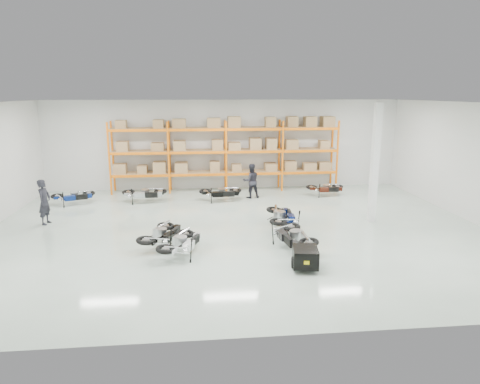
{
  "coord_description": "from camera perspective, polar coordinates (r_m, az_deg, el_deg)",
  "views": [
    {
      "loc": [
        -1.42,
        -14.73,
        4.88
      ],
      "look_at": [
        0.2,
        1.29,
        1.1
      ],
      "focal_mm": 32.0,
      "sensor_mm": 36.0,
      "label": 1
    }
  ],
  "objects": [
    {
      "name": "room",
      "position": [
        15.03,
        -0.26,
        3.14
      ],
      "size": [
        18.0,
        18.0,
        18.0
      ],
      "color": "silver",
      "rests_on": "ground"
    },
    {
      "name": "moto_back_a",
      "position": [
        20.28,
        -21.34,
        -0.22
      ],
      "size": [
        1.76,
        1.25,
        1.03
      ],
      "primitive_type": null,
      "rotation": [
        0.0,
        -0.09,
        1.9
      ],
      "color": "navy",
      "rests_on": "ground"
    },
    {
      "name": "pallet_rack",
      "position": [
        21.39,
        -1.93,
        6.16
      ],
      "size": [
        11.28,
        0.98,
        3.62
      ],
      "color": "orange",
      "rests_on": "ground"
    },
    {
      "name": "trailer",
      "position": [
        12.28,
        8.69,
        -8.55
      ],
      "size": [
        0.82,
        1.49,
        0.61
      ],
      "rotation": [
        0.0,
        0.0,
        -0.16
      ],
      "color": "black",
      "rests_on": "ground"
    },
    {
      "name": "person_back",
      "position": [
        20.04,
        1.48,
        1.5
      ],
      "size": [
        0.87,
        0.73,
        1.62
      ],
      "primitive_type": "imported",
      "rotation": [
        0.0,
        0.0,
        3.29
      ],
      "color": "#21212A",
      "rests_on": "ground"
    },
    {
      "name": "moto_touring_right",
      "position": [
        13.67,
        7.07,
        -5.31
      ],
      "size": [
        1.14,
        1.94,
        1.19
      ],
      "primitive_type": null,
      "rotation": [
        0.0,
        -0.09,
        0.13
      ],
      "color": "black",
      "rests_on": "ground"
    },
    {
      "name": "moto_back_b",
      "position": [
        19.75,
        -12.68,
        0.14
      ],
      "size": [
        1.73,
        0.89,
        1.11
      ],
      "primitive_type": null,
      "rotation": [
        0.0,
        -0.09,
        1.59
      ],
      "color": "#9FA5A8",
      "rests_on": "ground"
    },
    {
      "name": "moto_blue_centre",
      "position": [
        15.68,
        5.7,
        -2.82
      ],
      "size": [
        1.08,
        1.93,
        1.2
      ],
      "primitive_type": null,
      "rotation": [
        0.0,
        -0.09,
        3.05
      ],
      "color": "#071447",
      "rests_on": "ground"
    },
    {
      "name": "moto_black_far_left",
      "position": [
        13.97,
        -10.3,
        -5.1
      ],
      "size": [
        1.44,
        1.97,
        1.15
      ],
      "primitive_type": null,
      "rotation": [
        0.0,
        -0.09,
        2.79
      ],
      "color": "black",
      "rests_on": "ground"
    },
    {
      "name": "moto_back_c",
      "position": [
        19.52,
        -2.58,
        0.26
      ],
      "size": [
        1.7,
        0.88,
        1.08
      ],
      "primitive_type": null,
      "rotation": [
        0.0,
        -0.09,
        1.6
      ],
      "color": "black",
      "rests_on": "ground"
    },
    {
      "name": "structural_column",
      "position": [
        16.81,
        17.53,
        3.6
      ],
      "size": [
        0.25,
        0.25,
        4.5
      ],
      "primitive_type": "cube",
      "color": "white",
      "rests_on": "ground"
    },
    {
      "name": "moto_silver_left",
      "position": [
        13.16,
        -7.69,
        -6.21
      ],
      "size": [
        1.44,
        1.93,
        1.12
      ],
      "primitive_type": null,
      "rotation": [
        0.0,
        -0.09,
        2.76
      ],
      "color": "silver",
      "rests_on": "ground"
    },
    {
      "name": "moto_back_d",
      "position": [
        20.89,
        11.37,
        0.78
      ],
      "size": [
        1.56,
        0.77,
        1.01
      ],
      "primitive_type": null,
      "rotation": [
        0.0,
        -0.09,
        1.57
      ],
      "color": "#3E150C",
      "rests_on": "ground"
    },
    {
      "name": "person_left",
      "position": [
        17.62,
        -24.62,
        -1.21
      ],
      "size": [
        0.52,
        0.69,
        1.71
      ],
      "primitive_type": "imported",
      "rotation": [
        0.0,
        0.0,
        1.38
      ],
      "color": "#21212A",
      "rests_on": "ground"
    }
  ]
}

